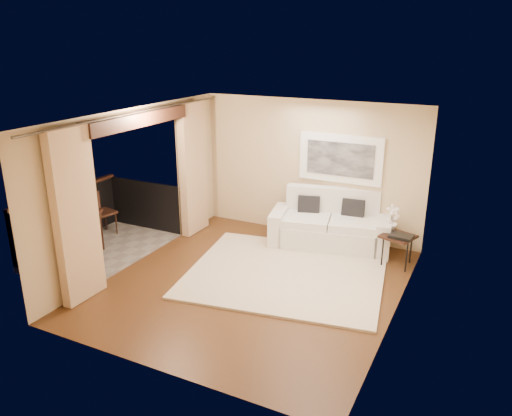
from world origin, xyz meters
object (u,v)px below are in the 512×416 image
Objects in this scene: ice_bucket at (76,205)px; balcony_chair_near at (56,236)px; sofa at (330,226)px; orchid at (393,218)px; bistro_table at (79,217)px; balcony_chair_far at (98,208)px; side_table at (398,239)px.

balcony_chair_near is at bearing -84.23° from ice_bucket.
sofa is 4.82× the size of orchid.
orchid is 0.57× the size of balcony_chair_near.
balcony_chair_far is (-0.28, 0.77, -0.11)m from bistro_table.
side_table is 0.75× the size of balcony_chair_near.
bistro_table is at bearing -159.11° from side_table.
bistro_table is at bearing -157.00° from orchid.
orchid reaches higher than ice_bucket.
side_table is 5.99m from balcony_chair_near.
side_table is at bearing 20.89° from bistro_table.
balcony_chair_far is (-4.29, -1.62, 0.21)m from sofa.
balcony_chair_far is at bearing -171.29° from sofa.
ice_bucket is at bearing 144.71° from bistro_table.
balcony_chair_far is at bearing 101.91° from ice_bucket.
orchid is at bearing -153.64° from balcony_chair_far.
ice_bucket reaches higher than balcony_chair_near.
orchid is (1.19, -0.19, 0.43)m from sofa.
bistro_table is at bearing -161.17° from sofa.
balcony_chair_near is (-5.28, -2.69, -0.31)m from orchid.
balcony_chair_near is (0.20, -1.26, -0.09)m from balcony_chair_far.
balcony_chair_near is 0.70m from ice_bucket.
orchid is 5.67m from balcony_chair_far.
side_table is 3.23× the size of ice_bucket.
orchid is 5.65m from bistro_table.
balcony_chair_near reaches higher than bistro_table.
balcony_chair_far is 0.74m from ice_bucket.
ice_bucket reaches higher than bistro_table.
orchid is at bearing 132.09° from side_table.
bistro_table is 0.83m from balcony_chair_far.
ice_bucket is (-0.06, 0.59, 0.38)m from balcony_chair_near.
side_table is 5.77m from balcony_chair_far.
sofa is at bearing 27.03° from balcony_chair_near.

